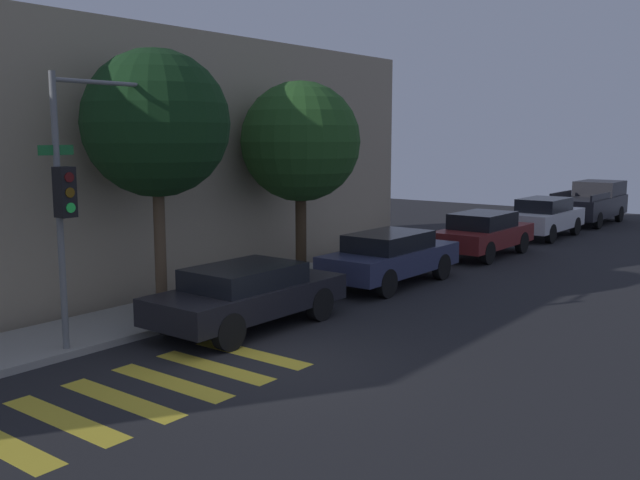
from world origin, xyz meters
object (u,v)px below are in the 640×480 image
object	(u,v)px
sedan_near_corner	(248,294)
sedan_far_end	(483,233)
sedan_middle	(390,256)
sedan_tail_of_row	(544,217)
pickup_truck	(592,202)
tree_near_corner	(156,124)
traffic_light_pole	(85,169)
tree_midblock	(301,142)

from	to	relation	value
sedan_near_corner	sedan_far_end	bearing A→B (deg)	0.00
sedan_middle	sedan_near_corner	bearing A→B (deg)	180.00
sedan_tail_of_row	pickup_truck	world-z (taller)	pickup_truck
pickup_truck	tree_near_corner	xyz separation A→B (m)	(-23.63, 2.16, 3.32)
sedan_near_corner	pickup_truck	distance (m)	23.12
sedan_middle	sedan_far_end	size ratio (longest dim) A/B	1.04
tree_near_corner	sedan_far_end	bearing A→B (deg)	-10.16
traffic_light_pole	sedan_far_end	xyz separation A→B (m)	(14.44, -1.27, -2.63)
pickup_truck	tree_midblock	size ratio (longest dim) A/B	0.97
traffic_light_pole	sedan_near_corner	distance (m)	4.17
sedan_near_corner	sedan_middle	bearing A→B (deg)	0.00
sedan_near_corner	tree_near_corner	bearing A→B (deg)	103.37
sedan_near_corner	traffic_light_pole	bearing A→B (deg)	156.57
traffic_light_pole	pickup_truck	xyz separation A→B (m)	(26.05, -1.27, -2.46)
sedan_tail_of_row	pickup_truck	distance (m)	5.98
sedan_near_corner	sedan_middle	distance (m)	5.63
traffic_light_pole	sedan_tail_of_row	size ratio (longest dim) A/B	1.13
sedan_middle	pickup_truck	size ratio (longest dim) A/B	0.87
sedan_near_corner	sedan_far_end	size ratio (longest dim) A/B	1.02
traffic_light_pole	sedan_far_end	size ratio (longest dim) A/B	1.16
tree_near_corner	sedan_near_corner	bearing A→B (deg)	-76.63
sedan_far_end	pickup_truck	size ratio (longest dim) A/B	0.84
sedan_tail_of_row	pickup_truck	size ratio (longest dim) A/B	0.86
sedan_near_corner	sedan_far_end	xyz separation A→B (m)	(11.51, 0.00, 0.05)
traffic_light_pole	tree_near_corner	xyz separation A→B (m)	(2.42, 0.89, 0.86)
sedan_middle	pickup_truck	xyz separation A→B (m)	(17.49, 0.00, 0.18)
sedan_far_end	tree_near_corner	bearing A→B (deg)	169.84
traffic_light_pole	sedan_near_corner	xyz separation A→B (m)	(2.93, -1.27, -2.68)
sedan_near_corner	pickup_truck	size ratio (longest dim) A/B	0.85
pickup_truck	sedan_tail_of_row	bearing A→B (deg)	-180.00
traffic_light_pole	sedan_near_corner	world-z (taller)	traffic_light_pole
sedan_tail_of_row	tree_near_corner	world-z (taller)	tree_near_corner
sedan_middle	sedan_far_end	xyz separation A→B (m)	(5.88, 0.00, 0.01)
sedan_near_corner	tree_midblock	xyz separation A→B (m)	(4.42, 2.16, 3.12)
sedan_near_corner	sedan_middle	world-z (taller)	sedan_middle
sedan_near_corner	sedan_tail_of_row	xyz separation A→B (m)	(17.15, -0.00, 0.09)
sedan_tail_of_row	tree_near_corner	xyz separation A→B (m)	(-17.66, 2.16, 3.45)
sedan_far_end	sedan_tail_of_row	world-z (taller)	sedan_tail_of_row
sedan_near_corner	pickup_truck	bearing A→B (deg)	0.00
sedan_far_end	tree_midblock	xyz separation A→B (m)	(-7.09, 2.16, 3.07)
sedan_middle	tree_near_corner	world-z (taller)	tree_near_corner
sedan_far_end	tree_near_corner	size ratio (longest dim) A/B	0.76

